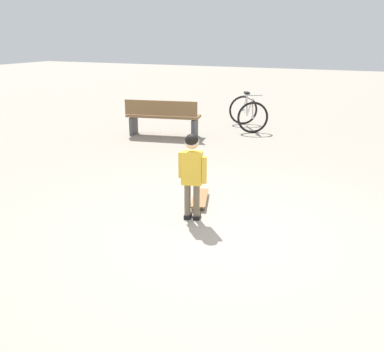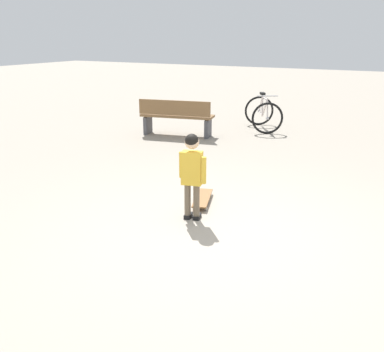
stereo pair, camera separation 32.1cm
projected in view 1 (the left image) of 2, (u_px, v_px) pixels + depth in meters
The scene contains 5 objects.
ground_plane at pixel (229, 236), 4.95m from camera, with size 50.00×50.00×0.00m, color #9E9384.
child_person at pixel (192, 167), 5.21m from camera, with size 0.40×0.22×1.06m.
skateboard at pixel (200, 198), 5.92m from camera, with size 0.41×0.73×0.07m.
bicycle_mid at pixel (248, 113), 10.45m from camera, with size 1.15×1.28×0.85m.
street_bench at pixel (163, 117), 9.65m from camera, with size 1.66×0.76×0.80m.
Camera 1 is at (1.50, -4.27, 2.15)m, focal length 41.50 mm.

